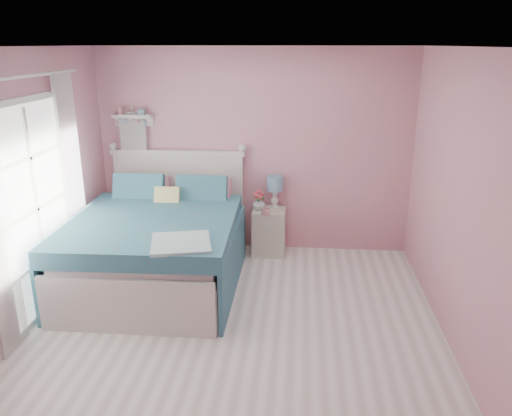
% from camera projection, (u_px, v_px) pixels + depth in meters
% --- Properties ---
extents(floor, '(4.50, 4.50, 0.00)m').
position_uv_depth(floor, '(232.00, 338.00, 4.67)').
color(floor, beige).
rests_on(floor, ground).
extents(room_shell, '(4.50, 4.50, 4.50)m').
position_uv_depth(room_shell, '(229.00, 174.00, 4.18)').
color(room_shell, '#D4868D').
rests_on(room_shell, floor).
extents(bed, '(1.83, 2.28, 1.31)m').
position_uv_depth(bed, '(158.00, 246.00, 5.68)').
color(bed, silver).
rests_on(bed, floor).
extents(nightstand, '(0.41, 0.41, 0.60)m').
position_uv_depth(nightstand, '(269.00, 231.00, 6.47)').
color(nightstand, beige).
rests_on(nightstand, floor).
extents(table_lamp, '(0.21, 0.21, 0.42)m').
position_uv_depth(table_lamp, '(275.00, 186.00, 6.39)').
color(table_lamp, white).
rests_on(table_lamp, nightstand).
extents(vase, '(0.18, 0.18, 0.17)m').
position_uv_depth(vase, '(259.00, 204.00, 6.35)').
color(vase, silver).
rests_on(vase, nightstand).
extents(teacup, '(0.10, 0.10, 0.08)m').
position_uv_depth(teacup, '(266.00, 211.00, 6.21)').
color(teacup, pink).
rests_on(teacup, nightstand).
extents(roses, '(0.14, 0.11, 0.12)m').
position_uv_depth(roses, '(259.00, 195.00, 6.31)').
color(roses, '#C64350').
rests_on(roses, vase).
extents(wall_shelf, '(0.50, 0.15, 0.25)m').
position_uv_depth(wall_shelf, '(133.00, 117.00, 6.33)').
color(wall_shelf, silver).
rests_on(wall_shelf, room_shell).
extents(hanging_dress, '(0.34, 0.03, 0.72)m').
position_uv_depth(hanging_dress, '(134.00, 143.00, 6.43)').
color(hanging_dress, white).
rests_on(hanging_dress, room_shell).
extents(french_door, '(0.04, 1.32, 2.16)m').
position_uv_depth(french_door, '(36.00, 210.00, 4.88)').
color(french_door, silver).
rests_on(french_door, floor).
extents(curtain_far, '(0.04, 0.40, 2.32)m').
position_uv_depth(curtain_far, '(73.00, 180.00, 5.55)').
color(curtain_far, white).
rests_on(curtain_far, floor).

